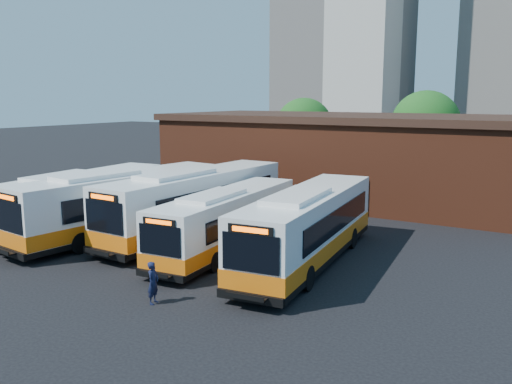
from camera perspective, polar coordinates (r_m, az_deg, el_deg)
The scene contains 10 objects.
ground at distance 25.69m, azimuth -6.85°, elevation -7.58°, with size 220.00×220.00×0.00m, color black.
bus_farwest at distance 33.76m, azimuth -17.96°, elevation -1.03°, with size 3.46×12.72×3.43m.
bus_west at distance 31.30m, azimuth -13.92°, elevation -1.43°, with size 4.40×13.84×3.72m.
bus_midwest at distance 30.73m, azimuth -6.35°, elevation -1.35°, with size 3.30×13.96×3.78m.
bus_mideast at distance 27.30m, azimuth -3.06°, elevation -3.31°, with size 3.37×11.87×3.19m.
bus_east at distance 25.44m, azimuth 5.49°, elevation -3.93°, with size 4.13×13.30×3.57m.
transit_worker at distance 21.03m, azimuth -10.77°, elevation -9.37°, with size 0.60×0.39×1.63m, color #111632.
depot_building at distance 42.30m, azimuth 10.01°, elevation 3.77°, with size 28.60×12.60×6.40m.
tree_west at distance 57.17m, azimuth 5.07°, elevation 6.86°, with size 6.00×6.00×7.65m.
tree_mid at distance 54.89m, azimuth 17.41°, elevation 6.77°, with size 6.56×6.56×8.36m.
Camera 1 is at (15.21, -19.22, 7.72)m, focal length 38.00 mm.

